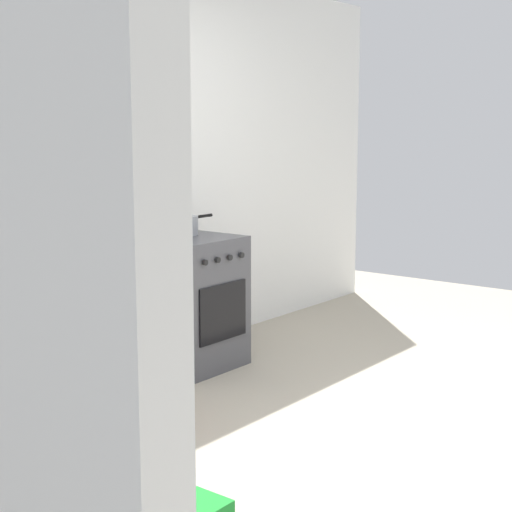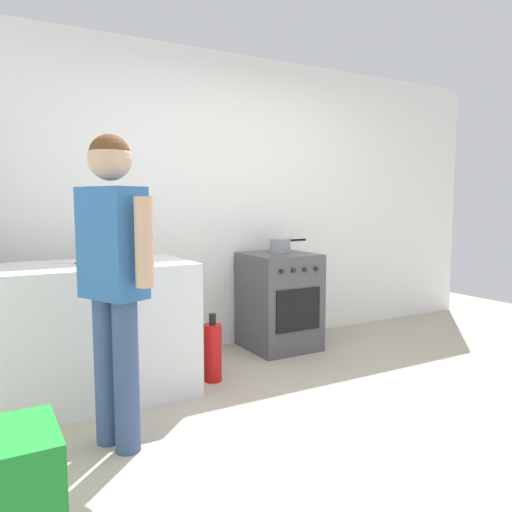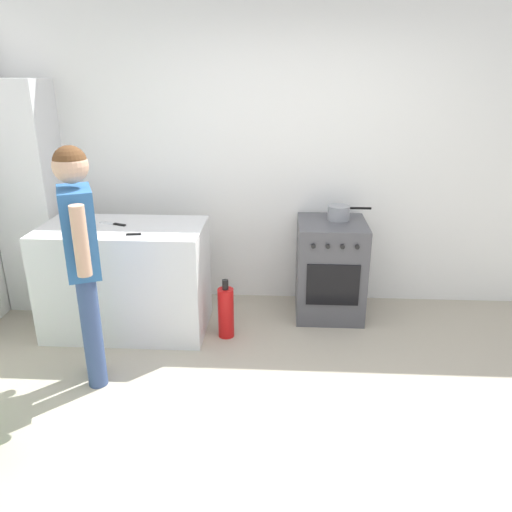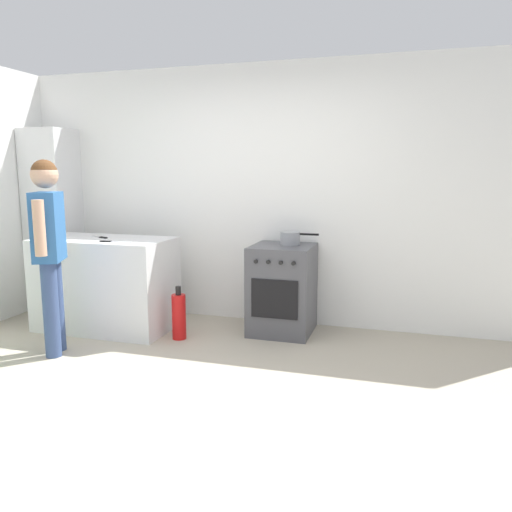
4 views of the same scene
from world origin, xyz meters
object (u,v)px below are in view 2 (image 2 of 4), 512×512
at_px(oven_left, 279,301).
at_px(knife_utility, 75,263).
at_px(pot, 280,245).
at_px(fire_extinguisher, 213,352).
at_px(person, 113,265).
at_px(knife_chef, 135,264).

bearing_deg(oven_left, knife_utility, -169.58).
xyz_separation_m(pot, knife_utility, (-1.83, -0.40, -0.01)).
bearing_deg(fire_extinguisher, oven_left, 28.78).
bearing_deg(person, oven_left, 33.19).
height_order(knife_chef, person, person).
xyz_separation_m(knife_chef, person, (-0.27, -0.55, 0.08)).
xyz_separation_m(knife_chef, fire_extinguisher, (0.58, 0.10, -0.69)).
distance_m(pot, fire_extinguisher, 1.28).
bearing_deg(knife_utility, oven_left, 10.42).
relative_size(knife_utility, person, 0.15).
xyz_separation_m(oven_left, knife_chef, (-1.45, -0.58, 0.48)).
distance_m(oven_left, fire_extinguisher, 1.01).
height_order(oven_left, pot, pot).
relative_size(knife_utility, knife_chef, 0.78).
relative_size(oven_left, fire_extinguisher, 1.70).
distance_m(knife_utility, knife_chef, 0.41).
xyz_separation_m(knife_utility, knife_chef, (0.32, -0.25, -0.00)).
bearing_deg(person, knife_chef, 63.94).
xyz_separation_m(pot, fire_extinguisher, (-0.93, -0.55, -0.70)).
distance_m(pot, knife_utility, 1.88).
xyz_separation_m(oven_left, knife_utility, (-1.78, -0.33, 0.48)).
bearing_deg(knife_utility, pot, 12.31).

